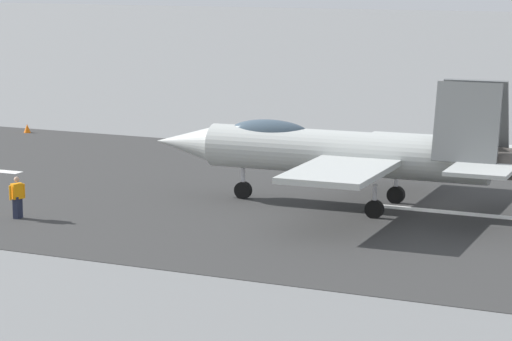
{
  "coord_description": "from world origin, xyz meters",
  "views": [
    {
      "loc": [
        -12.92,
        46.03,
        10.27
      ],
      "look_at": [
        5.87,
        5.45,
        2.2
      ],
      "focal_mm": 81.14,
      "sensor_mm": 36.0,
      "label": 1
    }
  ],
  "objects_px": {
    "fighter_jet": "(346,151)",
    "crew_person": "(17,198)",
    "marker_cone_mid": "(288,147)",
    "marker_cone_far": "(27,128)"
  },
  "relations": [
    {
      "from": "marker_cone_mid",
      "to": "marker_cone_far",
      "type": "bearing_deg",
      "value": 0.0
    },
    {
      "from": "crew_person",
      "to": "marker_cone_mid",
      "type": "height_order",
      "value": "crew_person"
    },
    {
      "from": "fighter_jet",
      "to": "crew_person",
      "type": "distance_m",
      "value": 13.73
    },
    {
      "from": "fighter_jet",
      "to": "marker_cone_mid",
      "type": "xyz_separation_m",
      "value": [
        7.95,
        -12.3,
        -2.14
      ]
    },
    {
      "from": "fighter_jet",
      "to": "crew_person",
      "type": "relative_size",
      "value": 9.52
    },
    {
      "from": "marker_cone_far",
      "to": "crew_person",
      "type": "bearing_deg",
      "value": 125.01
    },
    {
      "from": "crew_person",
      "to": "marker_cone_far",
      "type": "height_order",
      "value": "crew_person"
    },
    {
      "from": "marker_cone_mid",
      "to": "marker_cone_far",
      "type": "relative_size",
      "value": 1.0
    },
    {
      "from": "marker_cone_mid",
      "to": "marker_cone_far",
      "type": "xyz_separation_m",
      "value": [
        17.33,
        0.0,
        0.0
      ]
    },
    {
      "from": "marker_cone_mid",
      "to": "fighter_jet",
      "type": "bearing_deg",
      "value": 122.88
    }
  ]
}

